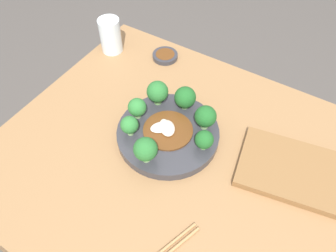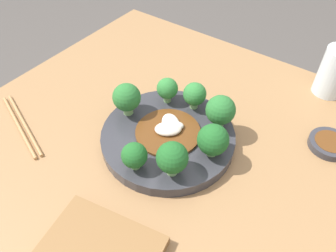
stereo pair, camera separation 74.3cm
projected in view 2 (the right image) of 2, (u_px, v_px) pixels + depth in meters
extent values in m
cube|color=olive|center=(151.00, 224.00, 0.93)|extent=(0.87, 0.79, 0.71)
cylinder|color=#333338|center=(168.00, 137.00, 0.66)|extent=(0.27, 0.27, 0.02)
cylinder|color=#70A356|center=(135.00, 164.00, 0.59)|extent=(0.02, 0.02, 0.01)
sphere|color=#1E5B23|center=(134.00, 155.00, 0.57)|extent=(0.05, 0.05, 0.05)
cylinder|color=#7AAD5B|center=(211.00, 151.00, 0.61)|extent=(0.02, 0.02, 0.01)
sphere|color=#1E5B23|center=(213.00, 140.00, 0.59)|extent=(0.06, 0.06, 0.06)
cylinder|color=#89B76B|center=(194.00, 104.00, 0.70)|extent=(0.02, 0.02, 0.02)
sphere|color=#2D7533|center=(195.00, 94.00, 0.68)|extent=(0.05, 0.05, 0.05)
cylinder|color=#70A356|center=(219.00, 122.00, 0.66)|extent=(0.02, 0.02, 0.02)
sphere|color=#286B2D|center=(221.00, 110.00, 0.64)|extent=(0.06, 0.06, 0.06)
cylinder|color=#89B76B|center=(172.00, 169.00, 0.58)|extent=(0.02, 0.02, 0.02)
sphere|color=#1E5B23|center=(172.00, 158.00, 0.56)|extent=(0.06, 0.06, 0.06)
cylinder|color=#89B76B|center=(128.00, 109.00, 0.69)|extent=(0.02, 0.02, 0.02)
sphere|color=#286B2D|center=(127.00, 97.00, 0.67)|extent=(0.06, 0.06, 0.06)
cylinder|color=#89B76B|center=(167.00, 98.00, 0.72)|extent=(0.02, 0.02, 0.02)
sphere|color=#2D7533|center=(167.00, 88.00, 0.70)|extent=(0.05, 0.05, 0.05)
cylinder|color=#5B3314|center=(168.00, 132.00, 0.65)|extent=(0.13, 0.13, 0.01)
ellipsoid|color=silver|center=(171.00, 126.00, 0.65)|extent=(0.06, 0.06, 0.02)
ellipsoid|color=silver|center=(171.00, 124.00, 0.66)|extent=(0.07, 0.07, 0.01)
ellipsoid|color=beige|center=(168.00, 129.00, 0.65)|extent=(0.06, 0.07, 0.02)
ellipsoid|color=gray|center=(169.00, 128.00, 0.65)|extent=(0.05, 0.05, 0.01)
cylinder|color=silver|center=(335.00, 72.00, 0.74)|extent=(0.07, 0.07, 0.11)
cylinder|color=#AD7F4C|center=(24.00, 124.00, 0.70)|extent=(0.08, 0.21, 0.01)
cylinder|color=#AD7F4C|center=(19.00, 126.00, 0.70)|extent=(0.08, 0.21, 0.01)
cylinder|color=#333338|center=(330.00, 144.00, 0.66)|extent=(0.08, 0.08, 0.01)
cylinder|color=#5B3314|center=(331.00, 142.00, 0.65)|extent=(0.06, 0.06, 0.00)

